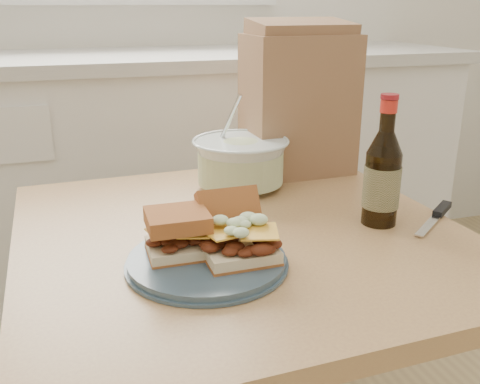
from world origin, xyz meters
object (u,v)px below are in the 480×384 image
object	(u,v)px
plate	(207,261)
coleslaw_bowl	(241,164)
dining_table	(241,276)
paper_bag	(298,105)
beer_bottle	(382,177)

from	to	relation	value
plate	coleslaw_bowl	world-z (taller)	coleslaw_bowl
dining_table	plate	size ratio (longest dim) A/B	3.28
plate	paper_bag	size ratio (longest dim) A/B	0.76
beer_bottle	coleslaw_bowl	bearing A→B (deg)	128.67
beer_bottle	paper_bag	size ratio (longest dim) A/B	0.74
plate	paper_bag	bearing A→B (deg)	51.70
plate	beer_bottle	xyz separation A→B (m)	(0.37, 0.07, 0.09)
beer_bottle	dining_table	bearing A→B (deg)	174.03
coleslaw_bowl	beer_bottle	xyz separation A→B (m)	(0.19, -0.29, 0.04)
dining_table	beer_bottle	distance (m)	0.34
dining_table	coleslaw_bowl	bearing A→B (deg)	70.66
plate	coleslaw_bowl	distance (m)	0.40
plate	beer_bottle	size ratio (longest dim) A/B	1.03
dining_table	paper_bag	size ratio (longest dim) A/B	2.51
coleslaw_bowl	plate	bearing A→B (deg)	-115.68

